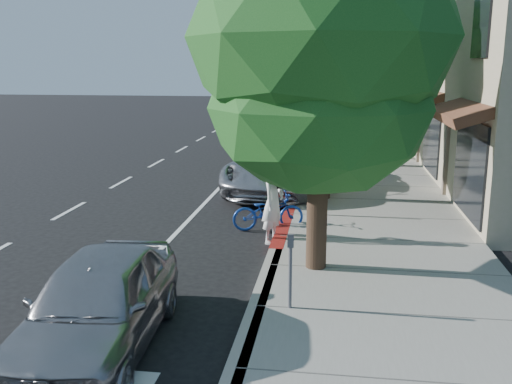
% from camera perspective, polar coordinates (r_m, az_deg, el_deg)
% --- Properties ---
extents(ground, '(120.00, 120.00, 0.00)m').
position_cam_1_polar(ground, '(13.41, 2.44, -4.96)').
color(ground, black).
rests_on(ground, ground).
extents(sidewalk, '(4.60, 56.00, 0.15)m').
position_cam_1_polar(sidewalk, '(21.13, 10.81, 1.59)').
color(sidewalk, gray).
rests_on(sidewalk, ground).
extents(curb, '(0.30, 56.00, 0.15)m').
position_cam_1_polar(curb, '(21.14, 4.57, 1.78)').
color(curb, '#9E998E').
rests_on(curb, ground).
extents(curb_red_segment, '(0.32, 4.00, 0.15)m').
position_cam_1_polar(curb_red_segment, '(14.34, 2.84, -3.48)').
color(curb_red_segment, maroon).
rests_on(curb_red_segment, ground).
extents(storefront_building, '(10.00, 36.00, 7.00)m').
position_cam_1_polar(storefront_building, '(31.85, 23.71, 10.64)').
color(storefront_building, tan).
rests_on(storefront_building, ground).
extents(street_tree_0, '(4.93, 4.93, 7.32)m').
position_cam_1_polar(street_tree_0, '(10.73, 6.53, 14.50)').
color(street_tree_0, black).
rests_on(street_tree_0, ground).
extents(street_tree_1, '(5.00, 5.00, 8.15)m').
position_cam_1_polar(street_tree_1, '(16.75, 7.20, 15.90)').
color(street_tree_1, black).
rests_on(street_tree_1, ground).
extents(street_tree_2, '(3.83, 3.83, 7.03)m').
position_cam_1_polar(street_tree_2, '(22.72, 7.42, 13.55)').
color(street_tree_2, black).
rests_on(street_tree_2, ground).
extents(street_tree_3, '(4.26, 4.26, 7.12)m').
position_cam_1_polar(street_tree_3, '(28.72, 7.59, 13.29)').
color(street_tree_3, black).
rests_on(street_tree_3, ground).
extents(street_tree_4, '(4.23, 4.23, 7.57)m').
position_cam_1_polar(street_tree_4, '(34.73, 7.71, 13.74)').
color(street_tree_4, black).
rests_on(street_tree_4, ground).
extents(street_tree_5, '(5.29, 5.29, 7.05)m').
position_cam_1_polar(street_tree_5, '(40.72, 7.76, 12.68)').
color(street_tree_5, black).
rests_on(street_tree_5, ground).
extents(cyclist, '(0.65, 0.81, 1.94)m').
position_cam_1_polar(cyclist, '(13.10, 1.71, -0.97)').
color(cyclist, white).
rests_on(cyclist, ground).
extents(bicycle, '(1.90, 1.16, 0.94)m').
position_cam_1_polar(bicycle, '(14.21, 1.22, -1.96)').
color(bicycle, '#153B96').
rests_on(bicycle, ground).
extents(silver_suv, '(3.62, 6.42, 1.69)m').
position_cam_1_polar(silver_suv, '(18.58, 2.60, 2.71)').
color(silver_suv, '#AAA9AE').
rests_on(silver_suv, ground).
extents(dark_sedan, '(1.87, 4.58, 1.48)m').
position_cam_1_polar(dark_sedan, '(27.60, 1.54, 5.78)').
color(dark_sedan, black).
rests_on(dark_sedan, ground).
extents(white_pickup, '(2.66, 5.63, 1.59)m').
position_cam_1_polar(white_pickup, '(31.29, 4.42, 6.67)').
color(white_pickup, silver).
rests_on(white_pickup, ground).
extents(dark_suv_far, '(2.16, 5.16, 1.74)m').
position_cam_1_polar(dark_suv_far, '(36.98, 4.85, 7.71)').
color(dark_suv_far, black).
rests_on(dark_suv_far, ground).
extents(near_car_a, '(1.95, 4.30, 1.43)m').
position_cam_1_polar(near_car_a, '(8.62, -15.54, -10.67)').
color(near_car_a, '#9A9A9E').
rests_on(near_car_a, ground).
extents(pedestrian, '(0.94, 0.78, 1.77)m').
position_cam_1_polar(pedestrian, '(24.73, 7.78, 5.54)').
color(pedestrian, black).
rests_on(pedestrian, sidewalk).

